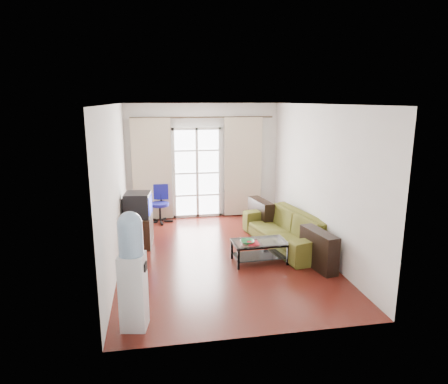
% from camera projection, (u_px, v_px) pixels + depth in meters
% --- Properties ---
extents(floor, '(5.20, 5.20, 0.00)m').
position_uv_depth(floor, '(221.00, 255.00, 7.28)').
color(floor, '#5B1E15').
rests_on(floor, ground).
extents(ceiling, '(5.20, 5.20, 0.00)m').
position_uv_depth(ceiling, '(221.00, 104.00, 6.68)').
color(ceiling, white).
rests_on(ceiling, wall_back).
extents(wall_back, '(3.60, 0.02, 2.70)m').
position_uv_depth(wall_back, '(203.00, 161.00, 9.47)').
color(wall_back, white).
rests_on(wall_back, floor).
extents(wall_front, '(3.60, 0.02, 2.70)m').
position_uv_depth(wall_front, '(260.00, 229.00, 4.49)').
color(wall_front, white).
rests_on(wall_front, floor).
extents(wall_left, '(0.02, 5.20, 2.70)m').
position_uv_depth(wall_left, '(115.00, 187.00, 6.67)').
color(wall_left, white).
rests_on(wall_left, floor).
extents(wall_right, '(0.02, 5.20, 2.70)m').
position_uv_depth(wall_right, '(318.00, 180.00, 7.29)').
color(wall_right, white).
rests_on(wall_right, floor).
extents(french_door, '(1.16, 0.06, 2.15)m').
position_uv_depth(french_door, '(197.00, 173.00, 9.46)').
color(french_door, white).
rests_on(french_door, wall_back).
extents(curtain_rod, '(3.30, 0.04, 0.04)m').
position_uv_depth(curtain_rod, '(203.00, 117.00, 9.15)').
color(curtain_rod, '#4C3F2D').
rests_on(curtain_rod, wall_back).
extents(curtain_left, '(0.90, 0.07, 2.35)m').
position_uv_depth(curtain_left, '(152.00, 170.00, 9.19)').
color(curtain_left, beige).
rests_on(curtain_left, curtain_rod).
extents(curtain_right, '(0.90, 0.07, 2.35)m').
position_uv_depth(curtain_right, '(243.00, 167.00, 9.55)').
color(curtain_right, beige).
rests_on(curtain_right, curtain_rod).
extents(radiator, '(0.64, 0.12, 0.64)m').
position_uv_depth(radiator, '(236.00, 202.00, 9.74)').
color(radiator, gray).
rests_on(radiator, floor).
extents(sofa, '(2.54, 1.66, 0.65)m').
position_uv_depth(sofa, '(286.00, 229.00, 7.72)').
color(sofa, brown).
rests_on(sofa, floor).
extents(coffee_table, '(0.95, 0.57, 0.38)m').
position_uv_depth(coffee_table, '(259.00, 249.00, 6.94)').
color(coffee_table, silver).
rests_on(coffee_table, floor).
extents(bowl, '(0.28, 0.28, 0.06)m').
position_uv_depth(bowl, '(247.00, 242.00, 6.79)').
color(bowl, '#349146').
rests_on(bowl, coffee_table).
extents(book, '(0.21, 0.27, 0.02)m').
position_uv_depth(book, '(248.00, 243.00, 6.77)').
color(book, '#AB1523').
rests_on(book, coffee_table).
extents(remote, '(0.15, 0.07, 0.02)m').
position_uv_depth(remote, '(253.00, 240.00, 6.93)').
color(remote, black).
rests_on(remote, coffee_table).
extents(tv_stand, '(0.59, 0.83, 0.58)m').
position_uv_depth(tv_stand, '(138.00, 230.00, 7.77)').
color(tv_stand, black).
rests_on(tv_stand, floor).
extents(crt_tv, '(0.56, 0.56, 0.47)m').
position_uv_depth(crt_tv, '(137.00, 205.00, 7.62)').
color(crt_tv, black).
rests_on(crt_tv, tv_stand).
extents(task_chair, '(0.69, 0.69, 0.86)m').
position_uv_depth(task_chair, '(160.00, 211.00, 9.24)').
color(task_chair, black).
rests_on(task_chair, floor).
extents(water_cooler, '(0.36, 0.35, 1.50)m').
position_uv_depth(water_cooler, '(132.00, 269.00, 4.81)').
color(water_cooler, white).
rests_on(water_cooler, floor).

